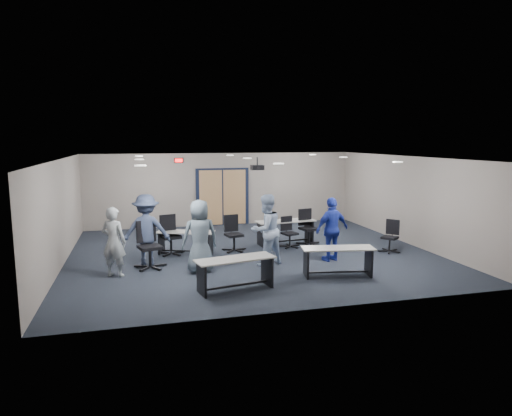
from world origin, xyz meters
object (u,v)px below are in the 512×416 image
object	(u,v)px
table_back_left	(186,238)
person_navy	(332,229)
table_front_left	(235,268)
person_plaid	(200,236)
table_front_right	(338,257)
chair_back_c	(290,232)
chair_loose_left	(150,245)
chair_loose_right	(390,236)
person_back	(146,230)
chair_back_a	(171,235)
person_lightblue	(266,230)
chair_back_b	(234,234)
table_back_right	(285,228)
person_gray	(114,242)
chair_back_d	(309,227)

from	to	relation	value
table_back_left	person_navy	distance (m)	4.07
table_front_left	person_plaid	bearing A→B (deg)	98.65
table_front_right	chair_back_c	size ratio (longest dim) A/B	1.92
chair_loose_left	chair_loose_right	bearing A→B (deg)	-16.53
person_navy	person_back	size ratio (longest dim) A/B	0.93
table_front_left	chair_back_c	size ratio (longest dim) A/B	1.95
chair_back_a	table_front_right	bearing A→B (deg)	-55.72
chair_back_c	chair_back_a	bearing A→B (deg)	165.91
chair_loose_right	person_navy	size ratio (longest dim) A/B	0.54
person_lightblue	person_back	world-z (taller)	same
person_back	chair_back_c	bearing A→B (deg)	-163.62
table_front_left	person_lightblue	size ratio (longest dim) A/B	0.98
table_front_right	chair_back_b	bearing A→B (deg)	132.48
chair_back_b	table_front_right	bearing A→B (deg)	-68.74
person_navy	person_back	distance (m)	4.84
chair_loose_right	person_plaid	distance (m)	5.56
chair_back_b	table_back_left	bearing A→B (deg)	168.06
chair_back_a	table_back_right	bearing A→B (deg)	-9.18
table_front_left	chair_back_c	bearing A→B (deg)	43.93
table_front_left	person_gray	size ratio (longest dim) A/B	1.08
chair_back_b	person_navy	xyz separation A→B (m)	(2.31, -1.66, 0.33)
table_back_left	person_plaid	xyz separation A→B (m)	(0.15, -1.86, 0.45)
person_back	chair_back_b	bearing A→B (deg)	-156.67
table_front_left	chair_loose_right	bearing A→B (deg)	12.12
person_plaid	person_lightblue	distance (m)	1.74
table_back_right	person_plaid	world-z (taller)	person_plaid
chair_back_b	chair_loose_left	bearing A→B (deg)	-164.10
chair_back_c	table_back_left	bearing A→B (deg)	166.63
table_front_left	table_back_right	xyz separation A→B (m)	(2.39, 3.84, 0.03)
table_front_right	person_navy	distance (m)	1.45
table_front_left	table_front_right	bearing A→B (deg)	-2.58
table_back_right	person_lightblue	world-z (taller)	person_lightblue
person_lightblue	table_back_left	bearing A→B (deg)	-65.81
table_front_left	table_front_right	xyz separation A→B (m)	(2.55, 0.38, -0.01)
table_front_right	chair_loose_left	size ratio (longest dim) A/B	1.49
table_back_right	person_lightblue	bearing A→B (deg)	-125.41
chair_loose_left	chair_loose_right	size ratio (longest dim) A/B	1.28
chair_back_c	chair_loose_right	bearing A→B (deg)	-40.03
table_back_right	person_plaid	size ratio (longest dim) A/B	1.05
chair_back_c	person_plaid	world-z (taller)	person_plaid
chair_back_b	chair_back_c	distance (m)	1.71
table_front_right	table_front_left	bearing A→B (deg)	-161.18
chair_loose_right	chair_back_a	bearing A→B (deg)	-140.88
chair_back_c	person_gray	bearing A→B (deg)	-174.48
table_back_right	chair_back_d	world-z (taller)	chair_back_d
table_back_left	chair_back_b	distance (m)	1.38
chair_back_c	chair_loose_right	size ratio (longest dim) A/B	0.99
chair_back_c	person_plaid	bearing A→B (deg)	-161.14
person_plaid	chair_back_c	bearing A→B (deg)	-153.47
person_navy	chair_back_a	bearing A→B (deg)	-37.16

